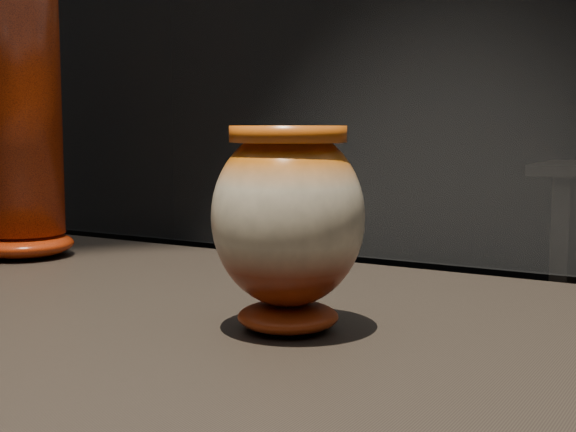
# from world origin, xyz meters

# --- Properties ---
(main_vase) EXTENTS (0.18, 0.18, 0.19)m
(main_vase) POSITION_xyz_m (0.06, 0.04, 1.00)
(main_vase) COLOR maroon
(main_vase) RESTS_ON display_plinth
(tall_vase) EXTENTS (0.15, 0.15, 0.44)m
(tall_vase) POSITION_xyz_m (-0.47, 0.21, 1.11)
(tall_vase) COLOR #B9330C
(tall_vase) RESTS_ON display_plinth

